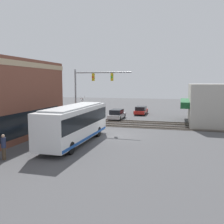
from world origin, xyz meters
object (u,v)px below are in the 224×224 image
city_bus (75,123)px  pedestrian_by_lamp (4,147)px  crossing_signal (83,109)px  parked_car_red (141,111)px  pedestrian_at_crossing (89,121)px  parked_car_silver (117,115)px

city_bus → pedestrian_by_lamp: (-5.96, 2.90, -0.92)m
city_bus → crossing_signal: (7.57, 2.34, 0.42)m
crossing_signal → parked_car_red: crossing_signal is taller
city_bus → pedestrian_at_crossing: size_ratio=6.52×
crossing_signal → pedestrian_at_crossing: crossing_signal is taller
pedestrian_at_crossing → pedestrian_by_lamp: pedestrian_by_lamp is taller
parked_car_silver → pedestrian_at_crossing: pedestrian_at_crossing is taller
city_bus → parked_car_red: size_ratio=2.18×
crossing_signal → pedestrian_by_lamp: crossing_signal is taller
parked_car_red → pedestrian_at_crossing: bearing=164.5°
crossing_signal → pedestrian_at_crossing: 1.73m
parked_car_silver → pedestrian_at_crossing: size_ratio=2.84×
parked_car_red → pedestrian_at_crossing: pedestrian_at_crossing is taller
pedestrian_at_crossing → pedestrian_by_lamp: size_ratio=0.88×
city_bus → parked_car_red: 22.16m
city_bus → pedestrian_by_lamp: 6.70m
parked_car_silver → city_bus: bearing=180.0°
city_bus → pedestrian_by_lamp: bearing=154.0°
parked_car_red → pedestrian_at_crossing: (-14.55, 4.04, 0.17)m
city_bus → parked_car_red: bearing=-6.7°
pedestrian_by_lamp → parked_car_red: bearing=-11.1°
city_bus → parked_car_red: (21.97, -2.60, -1.22)m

